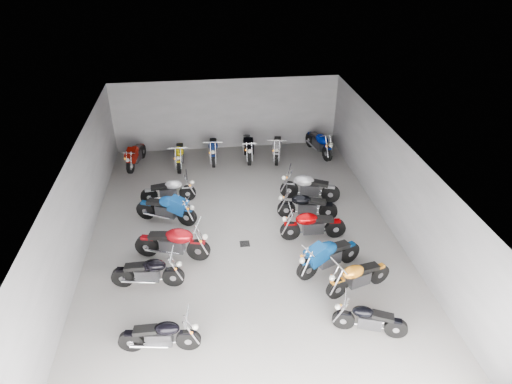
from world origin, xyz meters
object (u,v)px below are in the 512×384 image
at_px(motorcycle_left_f, 169,191).
at_px(motorcycle_right_a, 369,319).
at_px(motorcycle_right_d, 312,225).
at_px(motorcycle_back_a, 136,155).
at_px(motorcycle_back_c, 213,149).
at_px(motorcycle_left_d, 173,243).
at_px(motorcycle_right_e, 307,206).
at_px(motorcycle_right_f, 309,187).
at_px(motorcycle_back_d, 248,146).
at_px(motorcycle_back_b, 180,155).
at_px(motorcycle_back_e, 277,147).
at_px(motorcycle_right_b, 358,276).
at_px(drain_grate, 245,244).
at_px(motorcycle_right_c, 328,256).
at_px(motorcycle_left_a, 160,335).
at_px(motorcycle_left_e, 167,209).
at_px(motorcycle_back_f, 319,143).
at_px(motorcycle_left_c, 148,272).

xyz_separation_m(motorcycle_left_f, motorcycle_right_a, (5.20, -7.00, -0.04)).
height_order(motorcycle_right_d, motorcycle_back_a, motorcycle_right_d).
bearing_deg(motorcycle_back_c, motorcycle_left_d, 79.99).
height_order(motorcycle_right_e, motorcycle_right_f, motorcycle_right_f).
bearing_deg(motorcycle_left_d, motorcycle_right_f, 134.81).
bearing_deg(motorcycle_back_c, motorcycle_left_f, 64.68).
distance_m(motorcycle_right_a, motorcycle_back_d, 10.56).
relative_size(motorcycle_right_a, motorcycle_back_d, 0.81).
height_order(motorcycle_back_c, motorcycle_back_d, motorcycle_back_d).
relative_size(motorcycle_back_b, motorcycle_back_d, 0.95).
distance_m(motorcycle_right_e, motorcycle_back_e, 4.87).
distance_m(motorcycle_right_b, motorcycle_right_f, 4.99).
relative_size(drain_grate, motorcycle_right_e, 0.15).
distance_m(motorcycle_right_a, motorcycle_right_c, 2.50).
bearing_deg(motorcycle_left_f, motorcycle_right_d, 55.71).
relative_size(motorcycle_left_f, motorcycle_right_c, 0.95).
xyz_separation_m(motorcycle_right_b, motorcycle_right_f, (-0.24, 4.99, 0.04)).
bearing_deg(motorcycle_back_b, motorcycle_left_a, 90.12).
relative_size(motorcycle_left_e, motorcycle_right_c, 0.99).
relative_size(drain_grate, motorcycle_left_e, 0.15).
xyz_separation_m(motorcycle_back_b, motorcycle_back_f, (6.16, 0.36, 0.04)).
height_order(motorcycle_left_f, motorcycle_back_a, motorcycle_back_a).
bearing_deg(motorcycle_left_d, motorcycle_back_e, 161.08).
distance_m(motorcycle_left_c, motorcycle_back_a, 7.82).
bearing_deg(motorcycle_back_e, motorcycle_right_a, 104.91).
height_order(motorcycle_right_a, motorcycle_right_d, motorcycle_right_d).
bearing_deg(motorcycle_back_a, motorcycle_right_c, 143.36).
relative_size(motorcycle_left_e, motorcycle_right_d, 0.97).
bearing_deg(motorcycle_back_c, motorcycle_right_c, 113.96).
height_order(drain_grate, motorcycle_left_f, motorcycle_left_f).
bearing_deg(motorcycle_left_e, motorcycle_right_e, 108.51).
distance_m(motorcycle_left_e, motorcycle_back_c, 5.00).
height_order(motorcycle_right_c, motorcycle_back_e, motorcycle_right_c).
bearing_deg(motorcycle_back_f, motorcycle_left_a, 43.30).
xyz_separation_m(drain_grate, motorcycle_back_d, (0.81, 6.32, 0.53)).
bearing_deg(motorcycle_right_f, motorcycle_back_d, 44.10).
xyz_separation_m(motorcycle_left_c, motorcycle_back_c, (2.20, 7.88, 0.01)).
bearing_deg(motorcycle_back_d, motorcycle_right_a, 102.30).
bearing_deg(motorcycle_right_f, motorcycle_back_e, 27.53).
bearing_deg(motorcycle_back_c, motorcycle_back_d, -175.17).
distance_m(motorcycle_back_d, motorcycle_back_e, 1.29).
bearing_deg(motorcycle_left_f, motorcycle_left_d, 1.57).
distance_m(motorcycle_left_e, motorcycle_left_f, 1.32).
distance_m(motorcycle_right_d, motorcycle_right_e, 1.19).
height_order(motorcycle_left_a, motorcycle_right_c, motorcycle_right_c).
height_order(motorcycle_left_d, motorcycle_back_f, motorcycle_left_d).
relative_size(motorcycle_left_d, motorcycle_right_b, 1.16).
relative_size(motorcycle_left_e, motorcycle_right_e, 1.01).
bearing_deg(motorcycle_right_d, drain_grate, 92.76).
relative_size(drain_grate, motorcycle_right_d, 0.15).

